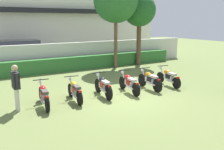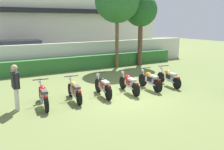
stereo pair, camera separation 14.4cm
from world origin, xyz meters
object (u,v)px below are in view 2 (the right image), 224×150
motorcycle_in_row_3 (129,83)px  tree_far_side (141,11)px  motorcycle_in_row_0 (43,95)px  motorcycle_in_row_4 (150,80)px  inspector_person (16,84)px  tree_near_inspector (117,0)px  motorcycle_in_row_1 (75,90)px  motorcycle_in_row_5 (169,77)px  motorcycle_in_row_2 (103,86)px  parked_car (23,54)px

motorcycle_in_row_3 → tree_far_side: bearing=-32.3°
motorcycle_in_row_0 → motorcycle_in_row_4: (4.98, -0.14, 0.01)m
motorcycle_in_row_3 → inspector_person: bearing=95.5°
tree_near_inspector → motorcycle_in_row_1: size_ratio=3.33×
tree_far_side → motorcycle_in_row_1: tree_far_side is taller
tree_near_inspector → motorcycle_in_row_0: bearing=-140.2°
motorcycle_in_row_1 → inspector_person: bearing=94.3°
motorcycle_in_row_3 → inspector_person: (-4.75, 0.21, 0.54)m
motorcycle_in_row_0 → motorcycle_in_row_5: size_ratio=1.02×
motorcycle_in_row_2 → motorcycle_in_row_3: (1.26, -0.12, -0.01)m
tree_near_inspector → motorcycle_in_row_5: size_ratio=3.17×
tree_far_side → motorcycle_in_row_3: (-4.83, -5.67, -3.42)m
motorcycle_in_row_4 → motorcycle_in_row_1: bearing=91.9°
motorcycle_in_row_2 → motorcycle_in_row_5: motorcycle_in_row_2 is taller
motorcycle_in_row_1 → motorcycle_in_row_2: motorcycle_in_row_2 is taller
motorcycle_in_row_2 → tree_far_side: bearing=-40.3°
motorcycle_in_row_4 → motorcycle_in_row_5: 1.23m
motorcycle_in_row_1 → motorcycle_in_row_5: bearing=-85.4°
motorcycle_in_row_2 → motorcycle_in_row_4: (2.42, -0.16, -0.00)m
motorcycle_in_row_0 → motorcycle_in_row_3: motorcycle_in_row_3 is taller
motorcycle_in_row_0 → motorcycle_in_row_2: motorcycle_in_row_2 is taller
motorcycle_in_row_2 → motorcycle_in_row_3: motorcycle_in_row_2 is taller
inspector_person → motorcycle_in_row_4: bearing=-2.4°
motorcycle_in_row_1 → motorcycle_in_row_5: (4.94, -0.13, -0.00)m
motorcycle_in_row_0 → motorcycle_in_row_4: motorcycle_in_row_4 is taller
tree_far_side → motorcycle_in_row_4: (-3.67, -5.71, -3.41)m
motorcycle_in_row_1 → motorcycle_in_row_3: 2.56m
motorcycle_in_row_2 → inspector_person: bearing=95.9°
motorcycle_in_row_0 → inspector_person: size_ratio=1.16×
tree_near_inspector → motorcycle_in_row_4: 7.17m
motorcycle_in_row_5 → motorcycle_in_row_0: bearing=97.0°
parked_car → motorcycle_in_row_0: (-1.06, -8.94, -0.49)m
tree_far_side → motorcycle_in_row_4: tree_far_side is taller
motorcycle_in_row_1 → inspector_person: inspector_person is taller
motorcycle_in_row_2 → motorcycle_in_row_5: size_ratio=0.97×
motorcycle_in_row_5 → motorcycle_in_row_2: bearing=96.0°
tree_near_inspector → motorcycle_in_row_5: tree_near_inspector is taller
parked_car → tree_near_inspector: bearing=-27.2°
motorcycle_in_row_4 → inspector_person: inspector_person is taller
tree_near_inspector → motorcycle_in_row_1: (-5.38, -5.50, -4.05)m
tree_near_inspector → inspector_person: tree_near_inspector is taller
motorcycle_in_row_0 → motorcycle_in_row_3: bearing=-84.8°
parked_car → motorcycle_in_row_0: size_ratio=2.39×
motorcycle_in_row_1 → motorcycle_in_row_2: 1.29m
parked_car → inspector_person: 9.05m
motorcycle_in_row_5 → inspector_person: inspector_person is taller
tree_near_inspector → motorcycle_in_row_1: tree_near_inspector is taller
motorcycle_in_row_4 → inspector_person: (-5.91, 0.25, 0.53)m
motorcycle_in_row_1 → motorcycle_in_row_0: bearing=97.7°
motorcycle_in_row_2 → motorcycle_in_row_4: size_ratio=0.99×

